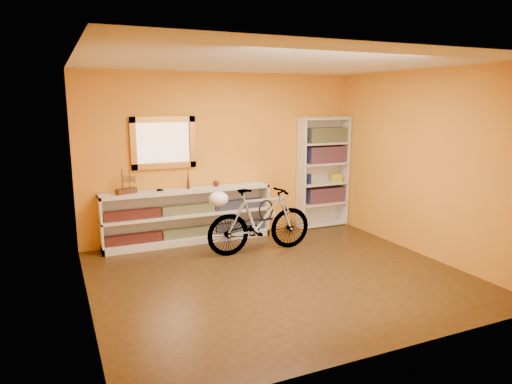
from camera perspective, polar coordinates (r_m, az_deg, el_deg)
name	(u,v)px	position (r m, az deg, el deg)	size (l,w,h in m)	color
floor	(279,276)	(5.92, 2.81, -10.32)	(4.50, 4.00, 0.01)	#31200D
ceiling	(281,62)	(5.52, 3.08, 15.74)	(4.50, 4.00, 0.01)	silver
back_wall	(223,156)	(7.40, -4.13, 4.46)	(4.50, 0.01, 2.60)	orange
left_wall	(81,188)	(4.99, -20.83, 0.46)	(0.01, 4.00, 2.60)	orange
right_wall	(423,164)	(6.89, 19.93, 3.31)	(0.01, 4.00, 2.60)	orange
gilt_mirror	(164,143)	(7.07, -11.34, 5.99)	(0.98, 0.06, 0.78)	#94571A
wall_socket	(273,215)	(7.92, 2.16, -2.80)	(0.09, 0.01, 0.09)	silver
console_unit	(188,216)	(7.19, -8.37, -2.94)	(2.60, 0.35, 0.85)	silver
cd_row_lower	(189,232)	(7.23, -8.26, -4.93)	(2.50, 0.13, 0.14)	black
cd_row_upper	(188,209)	(7.14, -8.35, -2.12)	(2.50, 0.13, 0.14)	navy
model_ship	(126,181)	(6.88, -15.77, 1.30)	(0.31, 0.12, 0.36)	#3C2310
toy_car	(160,191)	(7.00, -11.75, 0.13)	(0.00, 0.00, 0.00)	black
bronze_ornament	(188,179)	(7.07, -8.39, 1.65)	(0.05, 0.05, 0.31)	#4E291A
decorative_orb	(216,183)	(7.22, -4.95, 1.05)	(0.10, 0.10, 0.10)	#4E291A
bookcase	(323,172)	(8.08, 8.26, 2.44)	(0.90, 0.30, 1.90)	silver
book_row_a	(325,195)	(8.18, 8.48, -0.35)	(0.70, 0.22, 0.26)	maroon
book_row_b	(326,155)	(8.07, 8.63, 4.60)	(0.70, 0.22, 0.28)	maroon
book_row_c	(326,135)	(8.04, 8.70, 6.97)	(0.70, 0.22, 0.25)	#1A4F5C
travel_mug	(309,179)	(7.93, 6.57, 1.61)	(0.08, 0.08, 0.18)	#16329A
red_tin	(313,138)	(7.94, 7.04, 6.64)	(0.13, 0.13, 0.16)	maroon
yellow_bag	(336,178)	(8.20, 9.87, 1.73)	(0.19, 0.13, 0.15)	gold
bicycle	(260,220)	(6.66, 0.48, -3.49)	(1.62, 0.42, 0.95)	silver
helmet	(219,199)	(6.37, -4.65, -0.87)	(0.27, 0.26, 0.21)	white
u_lock	(266,210)	(6.66, 1.24, -2.22)	(0.23, 0.23, 0.02)	black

